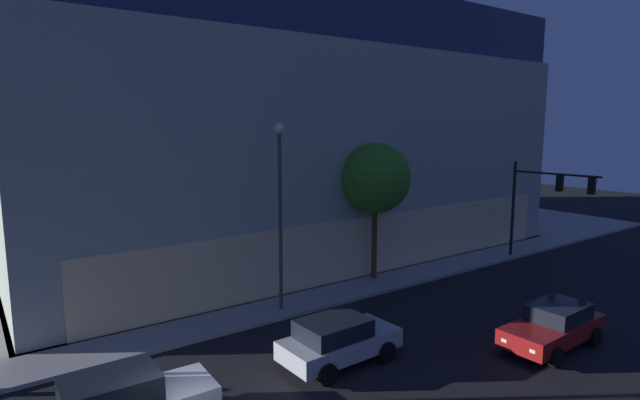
{
  "coord_description": "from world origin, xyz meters",
  "views": [
    {
      "loc": [
        -4.2,
        -11.1,
        8.03
      ],
      "look_at": [
        6.78,
        4.18,
        5.19
      ],
      "focal_mm": 28.24,
      "sensor_mm": 36.0,
      "label": 1
    }
  ],
  "objects": [
    {
      "name": "car_silver",
      "position": [
        5.66,
        1.58,
        0.84
      ],
      "size": [
        4.21,
        2.17,
        1.6
      ],
      "color": "#B7BABF",
      "rests_on": "ground"
    },
    {
      "name": "traffic_light_far_corner",
      "position": [
        22.82,
        4.45,
        4.12
      ],
      "size": [
        0.68,
        4.89,
        5.69
      ],
      "color": "black",
      "rests_on": "sidewalk_corner"
    },
    {
      "name": "modern_building",
      "position": [
        12.84,
        20.17,
        7.45
      ],
      "size": [
        32.48,
        24.17,
        15.05
      ],
      "color": "#4C4C51",
      "rests_on": "ground"
    },
    {
      "name": "street_lamp_sidewalk",
      "position": [
        6.57,
        6.76,
        5.13
      ],
      "size": [
        0.44,
        0.44,
        7.94
      ],
      "color": "#444444",
      "rests_on": "sidewalk_corner"
    },
    {
      "name": "car_red",
      "position": [
        12.83,
        -1.96,
        0.8
      ],
      "size": [
        4.53,
        2.08,
        1.56
      ],
      "color": "maroon",
      "rests_on": "ground"
    },
    {
      "name": "sidewalk_corner",
      "position": [
        0.0,
        35.88,
        0.07
      ],
      "size": [
        80.0,
        60.0,
        0.15
      ],
      "primitive_type": "cube",
      "color": "gray",
      "rests_on": "ground"
    },
    {
      "name": "sidewalk_tree",
      "position": [
        12.75,
        7.72,
        5.32
      ],
      "size": [
        3.56,
        3.56,
        6.97
      ],
      "color": "#4E391E",
      "rests_on": "sidewalk_corner"
    }
  ]
}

